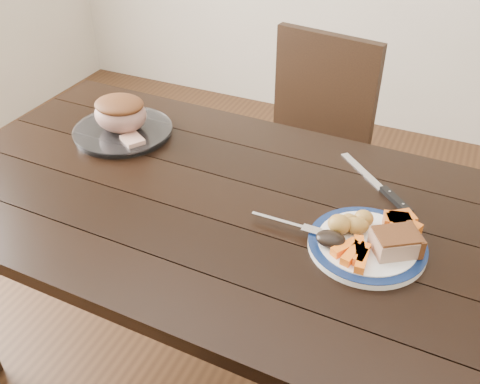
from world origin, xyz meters
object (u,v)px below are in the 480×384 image
at_px(fork, 291,224).
at_px(pork_slice, 395,243).
at_px(carving_knife, 387,192).
at_px(chair_far, 308,144).
at_px(roast_joint, 121,114).
at_px(serving_platter, 123,132).
at_px(dinner_plate, 367,245).
at_px(dining_table, 217,223).

bearing_deg(fork, pork_slice, 2.57).
distance_m(fork, carving_knife, 0.31).
height_order(chair_far, carving_knife, chair_far).
height_order(chair_far, roast_joint, chair_far).
bearing_deg(serving_platter, roast_joint, 0.00).
xyz_separation_m(dinner_plate, roast_joint, (-0.83, 0.21, 0.06)).
xyz_separation_m(chair_far, carving_knife, (0.39, -0.54, 0.23)).
distance_m(serving_platter, roast_joint, 0.06).
relative_size(fork, carving_knife, 0.72).
bearing_deg(fork, carving_knife, 54.39).
height_order(dinner_plate, carving_knife, dinner_plate).
relative_size(dining_table, chair_far, 1.74).
distance_m(serving_platter, pork_slice, 0.92).
bearing_deg(serving_platter, dining_table, -22.82).
bearing_deg(fork, dining_table, 167.62).
bearing_deg(carving_knife, pork_slice, -31.54).
height_order(chair_far, fork, chair_far).
bearing_deg(roast_joint, chair_far, 51.67).
height_order(dining_table, pork_slice, pork_slice).
xyz_separation_m(dining_table, carving_knife, (0.41, 0.20, 0.10)).
relative_size(dining_table, roast_joint, 9.69).
distance_m(chair_far, serving_platter, 0.75).
xyz_separation_m(serving_platter, roast_joint, (0.00, 0.00, 0.06)).
xyz_separation_m(pork_slice, carving_knife, (-0.06, 0.24, -0.04)).
distance_m(dining_table, chair_far, 0.75).
xyz_separation_m(serving_platter, pork_slice, (0.90, -0.22, 0.03)).
bearing_deg(roast_joint, fork, -19.38).
bearing_deg(pork_slice, dinner_plate, 175.24).
height_order(serving_platter, roast_joint, roast_joint).
height_order(dining_table, fork, fork).
xyz_separation_m(fork, carving_knife, (0.18, 0.25, -0.01)).
xyz_separation_m(pork_slice, fork, (-0.25, -0.01, -0.02)).
distance_m(dinner_plate, carving_knife, 0.24).
bearing_deg(fork, roast_joint, 161.05).
distance_m(dinner_plate, fork, 0.19).
relative_size(dinner_plate, fork, 1.56).
bearing_deg(chair_far, serving_platter, 60.59).
bearing_deg(dining_table, roast_joint, 157.18).
xyz_separation_m(serving_platter, carving_knife, (0.83, 0.02, -0.00)).
height_order(serving_platter, carving_knife, serving_platter).
relative_size(dining_table, dinner_plate, 5.86).
xyz_separation_m(dining_table, pork_slice, (0.48, -0.04, 0.13)).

